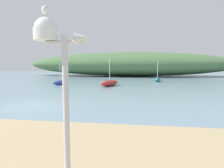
{
  "coord_description": "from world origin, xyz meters",
  "views": [
    {
      "loc": [
        6.79,
        -11.25,
        2.67
      ],
      "look_at": [
        4.54,
        4.85,
        1.01
      ],
      "focal_mm": 30.79,
      "sensor_mm": 36.0,
      "label": 1
    }
  ],
  "objects_px": {
    "sailboat_inner_mooring": "(60,82)",
    "mast_structure": "(54,53)",
    "sailboat_far_right": "(157,79)",
    "sailboat_outer_mooring": "(110,83)",
    "seagull_on_radar": "(45,10)"
  },
  "relations": [
    {
      "from": "sailboat_far_right",
      "to": "sailboat_inner_mooring",
      "type": "bearing_deg",
      "value": -152.78
    },
    {
      "from": "seagull_on_radar",
      "to": "sailboat_far_right",
      "type": "xyz_separation_m",
      "value": [
        4.64,
        27.31,
        -3.34
      ]
    },
    {
      "from": "sailboat_far_right",
      "to": "sailboat_outer_mooring",
      "type": "distance_m",
      "value": 9.73
    },
    {
      "from": "mast_structure",
      "to": "sailboat_far_right",
      "type": "relative_size",
      "value": 1.06
    },
    {
      "from": "sailboat_far_right",
      "to": "sailboat_inner_mooring",
      "type": "distance_m",
      "value": 14.8
    },
    {
      "from": "mast_structure",
      "to": "sailboat_inner_mooring",
      "type": "xyz_separation_m",
      "value": [
        -8.68,
        20.56,
        -2.56
      ]
    },
    {
      "from": "sailboat_inner_mooring",
      "to": "mast_structure",
      "type": "bearing_deg",
      "value": -67.11
    },
    {
      "from": "sailboat_inner_mooring",
      "to": "sailboat_far_right",
      "type": "bearing_deg",
      "value": 27.22
    },
    {
      "from": "seagull_on_radar",
      "to": "sailboat_far_right",
      "type": "bearing_deg",
      "value": 80.35
    },
    {
      "from": "sailboat_inner_mooring",
      "to": "sailboat_outer_mooring",
      "type": "bearing_deg",
      "value": -4.1
    },
    {
      "from": "sailboat_far_right",
      "to": "mast_structure",
      "type": "bearing_deg",
      "value": -99.32
    },
    {
      "from": "sailboat_outer_mooring",
      "to": "sailboat_far_right",
      "type": "bearing_deg",
      "value": 48.13
    },
    {
      "from": "seagull_on_radar",
      "to": "sailboat_outer_mooring",
      "type": "relative_size",
      "value": 0.09
    },
    {
      "from": "sailboat_far_right",
      "to": "sailboat_outer_mooring",
      "type": "height_order",
      "value": "sailboat_outer_mooring"
    },
    {
      "from": "mast_structure",
      "to": "sailboat_outer_mooring",
      "type": "xyz_separation_m",
      "value": [
        -2.01,
        20.08,
        -2.5
      ]
    }
  ]
}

